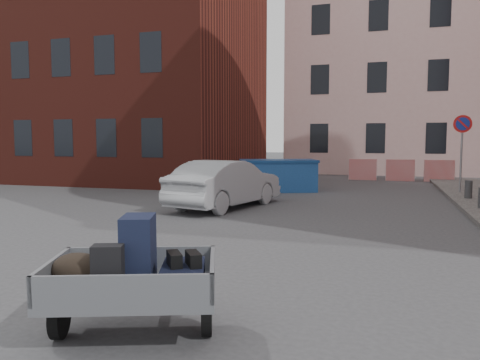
% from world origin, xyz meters
% --- Properties ---
extents(ground, '(120.00, 120.00, 0.00)m').
position_xyz_m(ground, '(0.00, 0.00, 0.00)').
color(ground, '#38383A').
rests_on(ground, ground).
extents(building_brick, '(12.00, 10.00, 14.00)m').
position_xyz_m(building_brick, '(-9.00, 13.00, 7.00)').
color(building_brick, '#591E16').
rests_on(building_brick, ground).
extents(building_pink, '(16.00, 8.00, 14.00)m').
position_xyz_m(building_pink, '(6.00, 22.00, 7.00)').
color(building_pink, '#CBA19C').
rests_on(building_pink, ground).
extents(far_building, '(6.00, 6.00, 8.00)m').
position_xyz_m(far_building, '(-20.00, 22.00, 4.00)').
color(far_building, maroon).
rests_on(far_building, ground).
extents(no_parking_sign, '(0.60, 0.09, 2.65)m').
position_xyz_m(no_parking_sign, '(6.00, 9.48, 2.01)').
color(no_parking_sign, gray).
rests_on(no_parking_sign, sidewalk).
extents(barriers, '(4.70, 0.18, 1.00)m').
position_xyz_m(barriers, '(4.20, 15.00, 0.50)').
color(barriers, red).
rests_on(barriers, ground).
extents(trailer, '(1.88, 1.98, 1.20)m').
position_xyz_m(trailer, '(1.14, -4.11, 0.61)').
color(trailer, black).
rests_on(trailer, ground).
extents(dumpster, '(3.16, 2.39, 1.18)m').
position_xyz_m(dumpster, '(-0.33, 9.08, 0.60)').
color(dumpster, '#20509B').
rests_on(dumpster, ground).
extents(silver_car, '(2.40, 4.34, 1.36)m').
position_xyz_m(silver_car, '(-0.83, 4.49, 0.68)').
color(silver_car, '#9B9DA2').
rests_on(silver_car, ground).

